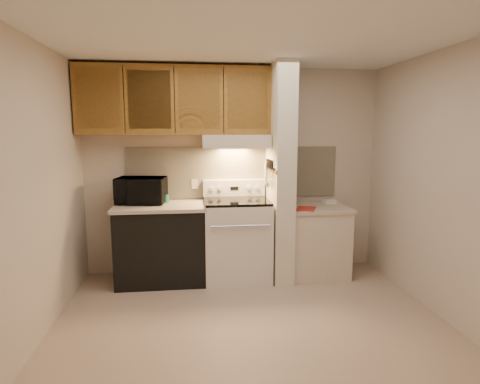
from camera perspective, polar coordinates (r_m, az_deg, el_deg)
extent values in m
plane|color=tan|center=(3.88, 1.57, -18.07)|extent=(3.60, 3.60, 0.00)
plane|color=white|center=(3.54, 1.75, 20.96)|extent=(3.60, 3.60, 0.00)
cube|color=beige|center=(4.98, -0.94, 2.98)|extent=(3.60, 2.50, 0.02)
cube|color=beige|center=(3.69, -27.20, -0.03)|extent=(0.02, 3.00, 2.50)
cube|color=beige|center=(4.17, 26.95, 0.89)|extent=(0.02, 3.00, 2.50)
cube|color=beige|center=(4.97, -0.92, 2.79)|extent=(2.60, 0.02, 0.63)
cube|color=silver|center=(4.78, -0.47, -6.89)|extent=(0.76, 0.65, 0.92)
cube|color=black|center=(4.47, -0.01, -7.49)|extent=(0.50, 0.01, 0.30)
cylinder|color=silver|center=(4.38, 0.05, -4.86)|extent=(0.65, 0.02, 0.02)
cube|color=black|center=(4.68, -0.48, -1.29)|extent=(0.74, 0.64, 0.03)
cube|color=silver|center=(4.94, -0.86, 0.60)|extent=(0.76, 0.08, 0.20)
cube|color=black|center=(4.90, -0.80, 0.53)|extent=(0.10, 0.01, 0.04)
cylinder|color=silver|center=(4.87, -4.07, 0.47)|extent=(0.05, 0.02, 0.05)
cylinder|color=silver|center=(4.88, -2.90, 0.49)|extent=(0.05, 0.02, 0.05)
cylinder|color=silver|center=(4.92, 1.28, 0.56)|extent=(0.05, 0.02, 0.05)
cylinder|color=silver|center=(4.93, 2.43, 0.58)|extent=(0.05, 0.02, 0.05)
cube|color=black|center=(4.79, -11.10, -7.37)|extent=(1.00, 0.63, 0.87)
cube|color=beige|center=(4.68, -11.26, -2.01)|extent=(1.04, 0.67, 0.04)
cube|color=black|center=(4.89, -13.21, -1.30)|extent=(0.22, 0.11, 0.01)
cylinder|color=#206A5E|center=(4.81, -10.57, -0.89)|extent=(0.10, 0.10, 0.10)
cube|color=beige|center=(4.94, -6.45, 1.13)|extent=(0.08, 0.01, 0.12)
imported|color=black|center=(4.79, -13.86, 0.22)|extent=(0.59, 0.44, 0.30)
cube|color=beige|center=(4.71, 5.70, 2.61)|extent=(0.22, 0.70, 2.50)
cube|color=olive|center=(4.69, 4.32, 3.21)|extent=(0.01, 0.70, 0.04)
cube|color=black|center=(4.63, 4.37, 3.40)|extent=(0.02, 0.42, 0.04)
cube|color=silver|center=(4.48, 4.61, 1.93)|extent=(0.01, 0.03, 0.16)
cylinder|color=black|center=(4.48, 4.61, 3.85)|extent=(0.02, 0.02, 0.10)
cube|color=silver|center=(4.56, 4.41, 1.92)|extent=(0.01, 0.04, 0.18)
cylinder|color=black|center=(4.55, 4.43, 3.93)|extent=(0.02, 0.02, 0.10)
cube|color=silver|center=(4.64, 4.22, 1.91)|extent=(0.01, 0.04, 0.20)
cylinder|color=black|center=(4.62, 4.25, 4.00)|extent=(0.02, 0.02, 0.10)
cube|color=silver|center=(4.71, 4.04, 2.26)|extent=(0.01, 0.04, 0.16)
cylinder|color=black|center=(4.71, 4.04, 4.09)|extent=(0.02, 0.02, 0.10)
cube|color=silver|center=(4.81, 3.82, 2.28)|extent=(0.01, 0.04, 0.18)
cylinder|color=black|center=(4.78, 3.87, 4.17)|extent=(0.02, 0.02, 0.10)
cube|color=slate|center=(4.86, 3.73, 2.53)|extent=(0.03, 0.11, 0.25)
cube|color=beige|center=(4.99, 10.75, -7.03)|extent=(0.70, 0.60, 0.81)
cube|color=beige|center=(4.90, 10.89, -2.24)|extent=(0.74, 0.64, 0.04)
cube|color=#AF291F|center=(4.70, 9.36, -2.35)|extent=(0.31, 0.35, 0.01)
cube|color=white|center=(5.13, 12.63, -1.34)|extent=(0.17, 0.13, 0.04)
cube|color=beige|center=(4.73, -0.66, 7.23)|extent=(0.78, 0.44, 0.15)
cube|color=beige|center=(4.53, -0.37, 6.59)|extent=(0.78, 0.04, 0.06)
cube|color=olive|center=(4.76, -9.22, 12.67)|extent=(2.18, 0.33, 0.77)
cube|color=olive|center=(4.70, -19.54, 12.34)|extent=(0.46, 0.01, 0.63)
cube|color=black|center=(4.65, -16.18, 12.54)|extent=(0.01, 0.01, 0.73)
cube|color=olive|center=(4.62, -12.76, 12.69)|extent=(0.46, 0.01, 0.63)
cube|color=black|center=(4.60, -9.30, 12.81)|extent=(0.01, 0.01, 0.73)
cube|color=olive|center=(4.60, -5.82, 12.88)|extent=(0.46, 0.01, 0.63)
cube|color=black|center=(4.61, -2.35, 12.90)|extent=(0.01, 0.01, 0.73)
cube|color=olive|center=(4.65, 1.09, 12.88)|extent=(0.46, 0.01, 0.63)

